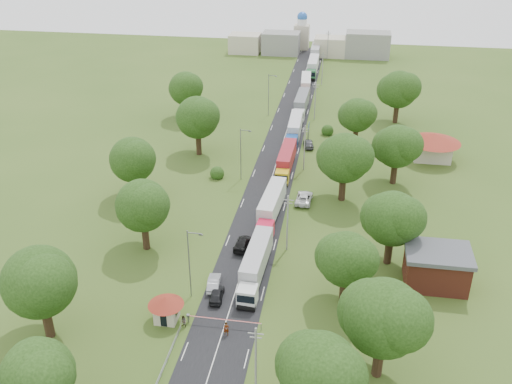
% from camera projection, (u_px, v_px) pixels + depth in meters
% --- Properties ---
extents(ground, '(260.00, 260.00, 0.00)m').
position_uv_depth(ground, '(257.00, 223.00, 90.97)').
color(ground, '#36521B').
rests_on(ground, ground).
extents(road, '(8.00, 200.00, 0.04)m').
position_uv_depth(road, '(274.00, 170.00, 108.49)').
color(road, black).
rests_on(road, ground).
extents(boom_barrier, '(9.22, 0.35, 1.18)m').
position_uv_depth(boom_barrier, '(213.00, 319.00, 68.87)').
color(boom_barrier, slate).
rests_on(boom_barrier, ground).
extents(guard_booth, '(4.40, 4.40, 3.45)m').
position_uv_depth(guard_booth, '(166.00, 306.00, 69.12)').
color(guard_booth, beige).
rests_on(guard_booth, ground).
extents(guard_rail, '(0.10, 17.00, 1.70)m').
position_uv_depth(guard_rail, '(159.00, 383.00, 61.05)').
color(guard_rail, slate).
rests_on(guard_rail, ground).
extents(info_sign, '(0.12, 3.10, 4.10)m').
position_uv_depth(info_sign, '(309.00, 129.00, 119.49)').
color(info_sign, slate).
rests_on(info_sign, ground).
extents(pole_0, '(1.60, 0.24, 9.00)m').
position_uv_depth(pole_0, '(256.00, 361.00, 57.38)').
color(pole_0, gray).
rests_on(pole_0, ground).
extents(pole_1, '(1.60, 0.24, 9.00)m').
position_uv_depth(pole_1, '(287.00, 222.00, 81.89)').
color(pole_1, gray).
rests_on(pole_1, ground).
extents(pole_2, '(1.60, 0.24, 9.00)m').
position_uv_depth(pole_2, '(304.00, 147.00, 106.41)').
color(pole_2, gray).
rests_on(pole_2, ground).
extents(pole_3, '(1.60, 0.24, 9.00)m').
position_uv_depth(pole_3, '(315.00, 100.00, 130.93)').
color(pole_3, gray).
rests_on(pole_3, ground).
extents(pole_4, '(1.60, 0.24, 9.00)m').
position_uv_depth(pole_4, '(322.00, 68.00, 155.45)').
color(pole_4, gray).
rests_on(pole_4, ground).
extents(pole_5, '(1.60, 0.24, 9.00)m').
position_uv_depth(pole_5, '(328.00, 45.00, 179.97)').
color(pole_5, gray).
rests_on(pole_5, ground).
extents(lamp_0, '(2.03, 0.22, 10.00)m').
position_uv_depth(lamp_0, '(190.00, 261.00, 71.67)').
color(lamp_0, slate).
rests_on(lamp_0, ground).
extents(lamp_1, '(2.03, 0.22, 10.00)m').
position_uv_depth(lamp_1, '(242.00, 152.00, 102.32)').
color(lamp_1, slate).
rests_on(lamp_1, ground).
extents(lamp_2, '(2.03, 0.22, 10.00)m').
position_uv_depth(lamp_2, '(269.00, 93.00, 132.97)').
color(lamp_2, slate).
rests_on(lamp_2, ground).
extents(tree_0, '(8.80, 8.80, 11.07)m').
position_uv_depth(tree_0, '(320.00, 371.00, 52.78)').
color(tree_0, '#382616').
rests_on(tree_0, ground).
extents(tree_1, '(9.60, 9.60, 12.05)m').
position_uv_depth(tree_1, '(383.00, 317.00, 58.64)').
color(tree_1, '#382616').
rests_on(tree_1, ground).
extents(tree_2, '(8.00, 8.00, 10.10)m').
position_uv_depth(tree_2, '(346.00, 259.00, 70.28)').
color(tree_2, '#382616').
rests_on(tree_2, ground).
extents(tree_3, '(8.80, 8.80, 11.07)m').
position_uv_depth(tree_3, '(392.00, 218.00, 77.90)').
color(tree_3, '#382616').
rests_on(tree_3, ground).
extents(tree_4, '(9.60, 9.60, 12.05)m').
position_uv_depth(tree_4, '(345.00, 158.00, 94.39)').
color(tree_4, '#382616').
rests_on(tree_4, ground).
extents(tree_5, '(8.80, 8.80, 11.07)m').
position_uv_depth(tree_5, '(397.00, 146.00, 100.38)').
color(tree_5, '#382616').
rests_on(tree_5, ground).
extents(tree_6, '(8.00, 8.00, 10.10)m').
position_uv_depth(tree_6, '(357.00, 115.00, 116.55)').
color(tree_6, '#382616').
rests_on(tree_6, ground).
extents(tree_7, '(9.60, 9.60, 12.05)m').
position_uv_depth(tree_7, '(399.00, 89.00, 127.83)').
color(tree_7, '#382616').
rests_on(tree_7, ground).
extents(tree_8, '(8.00, 8.00, 10.10)m').
position_uv_depth(tree_8, '(38.00, 374.00, 53.30)').
color(tree_8, '#382616').
rests_on(tree_8, ground).
extents(tree_9, '(9.60, 9.60, 12.05)m').
position_uv_depth(tree_9, '(40.00, 281.00, 64.12)').
color(tree_9, '#382616').
rests_on(tree_9, ground).
extents(tree_10, '(8.80, 8.80, 11.07)m').
position_uv_depth(tree_10, '(143.00, 205.00, 81.19)').
color(tree_10, '#382616').
rests_on(tree_10, ground).
extents(tree_11, '(8.80, 8.80, 11.07)m').
position_uv_depth(tree_11, '(133.00, 159.00, 95.33)').
color(tree_11, '#382616').
rests_on(tree_11, ground).
extents(tree_12, '(9.60, 9.60, 12.05)m').
position_uv_depth(tree_12, '(198.00, 117.00, 111.70)').
color(tree_12, '#382616').
rests_on(tree_12, ground).
extents(tree_13, '(8.80, 8.80, 11.07)m').
position_uv_depth(tree_13, '(186.00, 88.00, 130.64)').
color(tree_13, '#382616').
rests_on(tree_13, ground).
extents(house_brick, '(8.60, 6.60, 5.20)m').
position_uv_depth(house_brick, '(436.00, 267.00, 75.50)').
color(house_brick, maroon).
rests_on(house_brick, ground).
extents(house_cream, '(10.08, 10.08, 5.80)m').
position_uv_depth(house_cream, '(433.00, 142.00, 111.24)').
color(house_cream, beige).
rests_on(house_cream, ground).
extents(distant_town, '(52.00, 8.00, 8.00)m').
position_uv_depth(distant_town, '(314.00, 44.00, 185.59)').
color(distant_town, gray).
rests_on(distant_town, ground).
extents(church, '(5.00, 5.00, 12.30)m').
position_uv_depth(church, '(302.00, 33.00, 192.39)').
color(church, beige).
rests_on(church, ground).
extents(truck_0, '(2.93, 14.61, 4.04)m').
position_uv_depth(truck_0, '(255.00, 264.00, 77.03)').
color(truck_0, white).
rests_on(truck_0, ground).
extents(truck_1, '(3.29, 14.94, 4.12)m').
position_uv_depth(truck_1, '(271.00, 206.00, 91.26)').
color(truck_1, red).
rests_on(truck_1, ground).
extents(truck_2, '(2.61, 14.27, 3.95)m').
position_uv_depth(truck_2, '(286.00, 160.00, 107.36)').
color(truck_2, gold).
rests_on(truck_2, ground).
extents(truck_3, '(2.75, 14.51, 4.02)m').
position_uv_depth(truck_3, '(295.00, 128.00, 122.28)').
color(truck_3, navy).
rests_on(truck_3, ground).
extents(truck_4, '(2.81, 15.13, 4.19)m').
position_uv_depth(truck_4, '(301.00, 104.00, 136.26)').
color(truck_4, white).
rests_on(truck_4, ground).
extents(truck_5, '(3.19, 14.32, 3.95)m').
position_uv_depth(truck_5, '(306.00, 85.00, 150.43)').
color(truck_5, '#AD1A23').
rests_on(truck_5, ground).
extents(truck_6, '(2.66, 15.36, 4.26)m').
position_uv_depth(truck_6, '(313.00, 66.00, 166.24)').
color(truck_6, '#246034').
rests_on(truck_6, ground).
extents(truck_7, '(2.75, 15.12, 4.19)m').
position_uv_depth(truck_7, '(315.00, 52.00, 181.37)').
color(truck_7, silver).
rests_on(truck_7, ground).
extents(car_lane_front, '(1.93, 4.21, 1.40)m').
position_uv_depth(car_lane_front, '(217.00, 294.00, 73.44)').
color(car_lane_front, black).
rests_on(car_lane_front, ground).
extents(car_lane_mid, '(2.05, 4.54, 1.45)m').
position_uv_depth(car_lane_mid, '(214.00, 283.00, 75.61)').
color(car_lane_mid, '#A3A6AC').
rests_on(car_lane_mid, ground).
extents(car_lane_rear, '(2.38, 5.10, 1.44)m').
position_uv_depth(car_lane_rear, '(243.00, 244.00, 84.17)').
color(car_lane_rear, black).
rests_on(car_lane_rear, ground).
extents(car_verge_near, '(2.89, 5.76, 1.56)m').
position_uv_depth(car_verge_near, '(304.00, 198.00, 96.81)').
color(car_verge_near, white).
rests_on(car_verge_near, ground).
extents(car_verge_far, '(2.74, 4.98, 1.60)m').
position_uv_depth(car_verge_far, '(309.00, 144.00, 118.05)').
color(car_verge_far, '#4D5054').
rests_on(car_verge_far, ground).
extents(pedestrian_near, '(0.72, 0.52, 1.84)m').
position_uv_depth(pedestrian_near, '(226.00, 329.00, 67.22)').
color(pedestrian_near, gray).
rests_on(pedestrian_near, ground).
extents(pedestrian_booth, '(1.01, 0.96, 1.63)m').
position_uv_depth(pedestrian_booth, '(184.00, 322.00, 68.52)').
color(pedestrian_booth, gray).
rests_on(pedestrian_booth, ground).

